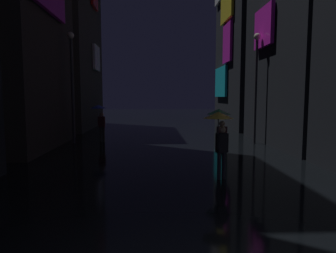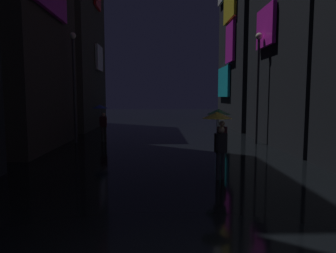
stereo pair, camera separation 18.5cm
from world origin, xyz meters
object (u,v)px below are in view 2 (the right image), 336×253
(pedestrian_midstreet_centre_blue, at_px, (101,113))
(pedestrian_far_right_green, at_px, (220,121))
(pedestrian_midstreet_left_yellow, at_px, (218,126))
(streetlamp_left_far, at_px, (74,75))
(streetlamp_right_far, at_px, (258,76))

(pedestrian_midstreet_centre_blue, xyz_separation_m, pedestrian_far_right_green, (5.54, -6.11, 0.00))
(pedestrian_midstreet_left_yellow, bearing_deg, pedestrian_midstreet_centre_blue, 121.84)
(pedestrian_midstreet_centre_blue, bearing_deg, pedestrian_far_right_green, -47.83)
(streetlamp_left_far, bearing_deg, streetlamp_right_far, -3.95)
(pedestrian_midstreet_centre_blue, height_order, pedestrian_far_right_green, same)
(pedestrian_midstreet_left_yellow, height_order, pedestrian_far_right_green, same)
(pedestrian_midstreet_centre_blue, distance_m, pedestrian_far_right_green, 8.25)
(pedestrian_midstreet_left_yellow, distance_m, pedestrian_far_right_green, 2.10)
(pedestrian_midstreet_left_yellow, height_order, streetlamp_right_far, streetlamp_right_far)
(pedestrian_midstreet_centre_blue, distance_m, streetlamp_left_far, 2.52)
(pedestrian_midstreet_centre_blue, bearing_deg, pedestrian_midstreet_left_yellow, -58.16)
(pedestrian_midstreet_left_yellow, relative_size, streetlamp_right_far, 0.36)
(pedestrian_midstreet_left_yellow, distance_m, streetlamp_right_far, 8.18)
(pedestrian_far_right_green, relative_size, streetlamp_left_far, 0.35)
(pedestrian_far_right_green, xyz_separation_m, streetlamp_left_far, (-6.91, 5.73, 2.07))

